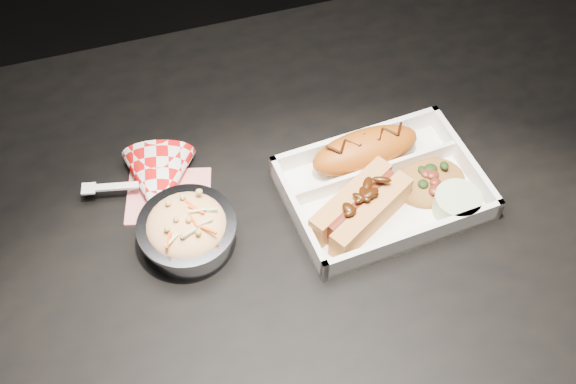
{
  "coord_description": "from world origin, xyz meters",
  "views": [
    {
      "loc": [
        -0.14,
        -0.5,
        1.53
      ],
      "look_at": [
        0.01,
        0.0,
        0.81
      ],
      "focal_mm": 45.0,
      "sensor_mm": 36.0,
      "label": 1
    }
  ],
  "objects_px": {
    "food_tray": "(382,191)",
    "fried_pastry": "(365,150)",
    "hotdog": "(361,207)",
    "napkin_fork": "(158,186)",
    "foil_coleslaw_cup": "(187,229)",
    "dining_table": "(281,258)"
  },
  "relations": [
    {
      "from": "food_tray",
      "to": "napkin_fork",
      "type": "height_order",
      "value": "napkin_fork"
    },
    {
      "from": "napkin_fork",
      "to": "fried_pastry",
      "type": "bearing_deg",
      "value": 4.55
    },
    {
      "from": "foil_coleslaw_cup",
      "to": "napkin_fork",
      "type": "bearing_deg",
      "value": 103.4
    },
    {
      "from": "hotdog",
      "to": "napkin_fork",
      "type": "bearing_deg",
      "value": 122.78
    },
    {
      "from": "food_tray",
      "to": "napkin_fork",
      "type": "xyz_separation_m",
      "value": [
        -0.28,
        0.09,
        0.01
      ]
    },
    {
      "from": "food_tray",
      "to": "hotdog",
      "type": "bearing_deg",
      "value": -149.23
    },
    {
      "from": "food_tray",
      "to": "hotdog",
      "type": "xyz_separation_m",
      "value": [
        -0.04,
        -0.03,
        0.02
      ]
    },
    {
      "from": "fried_pastry",
      "to": "hotdog",
      "type": "xyz_separation_m",
      "value": [
        -0.04,
        -0.09,
        0.0
      ]
    },
    {
      "from": "fried_pastry",
      "to": "foil_coleslaw_cup",
      "type": "height_order",
      "value": "foil_coleslaw_cup"
    },
    {
      "from": "food_tray",
      "to": "fried_pastry",
      "type": "xyz_separation_m",
      "value": [
        -0.0,
        0.06,
        0.02
      ]
    },
    {
      "from": "dining_table",
      "to": "hotdog",
      "type": "relative_size",
      "value": 8.12
    },
    {
      "from": "dining_table",
      "to": "napkin_fork",
      "type": "height_order",
      "value": "napkin_fork"
    },
    {
      "from": "napkin_fork",
      "to": "food_tray",
      "type": "bearing_deg",
      "value": -6.01
    },
    {
      "from": "fried_pastry",
      "to": "dining_table",
      "type": "bearing_deg",
      "value": -157.56
    },
    {
      "from": "foil_coleslaw_cup",
      "to": "napkin_fork",
      "type": "height_order",
      "value": "same"
    },
    {
      "from": "dining_table",
      "to": "napkin_fork",
      "type": "relative_size",
      "value": 6.92
    },
    {
      "from": "dining_table",
      "to": "fried_pastry",
      "type": "height_order",
      "value": "fried_pastry"
    },
    {
      "from": "hotdog",
      "to": "napkin_fork",
      "type": "height_order",
      "value": "napkin_fork"
    },
    {
      "from": "napkin_fork",
      "to": "hotdog",
      "type": "bearing_deg",
      "value": -15.07
    },
    {
      "from": "hotdog",
      "to": "foil_coleslaw_cup",
      "type": "xyz_separation_m",
      "value": [
        -0.22,
        0.03,
        -0.0
      ]
    },
    {
      "from": "hotdog",
      "to": "napkin_fork",
      "type": "xyz_separation_m",
      "value": [
        -0.24,
        0.12,
        -0.02
      ]
    },
    {
      "from": "fried_pastry",
      "to": "napkin_fork",
      "type": "height_order",
      "value": "napkin_fork"
    }
  ]
}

